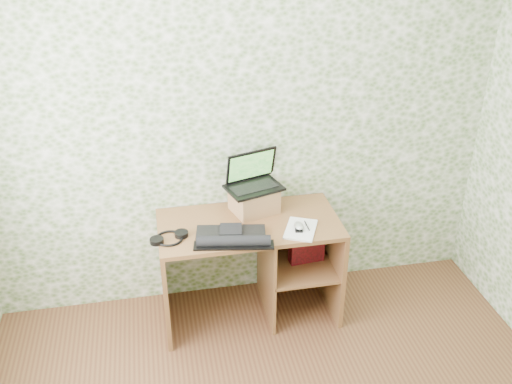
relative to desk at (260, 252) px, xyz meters
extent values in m
plane|color=white|center=(-0.08, 0.28, 0.82)|extent=(3.50, 0.00, 3.50)
cube|color=brown|center=(-0.08, -0.03, 0.25)|extent=(1.20, 0.60, 0.03)
cube|color=brown|center=(-0.66, -0.03, -0.12)|extent=(0.03, 0.60, 0.72)
cube|color=brown|center=(0.51, -0.03, -0.12)|extent=(0.03, 0.60, 0.72)
cube|color=brown|center=(0.04, -0.03, -0.12)|extent=(0.02, 0.56, 0.72)
cube|color=brown|center=(0.27, -0.03, -0.10)|extent=(0.46, 0.56, 0.02)
cube|color=brown|center=(0.28, 0.26, -0.12)|extent=(0.48, 0.02, 0.72)
cube|color=#A7794A|center=(-0.02, 0.12, 0.35)|extent=(0.34, 0.31, 0.17)
cube|color=black|center=(-0.02, 0.12, 0.45)|extent=(0.42, 0.34, 0.02)
cube|color=black|center=(-0.02, 0.11, 0.46)|extent=(0.34, 0.22, 0.00)
cube|color=black|center=(-0.02, 0.22, 0.57)|extent=(0.36, 0.16, 0.22)
cube|color=#1B5F21|center=(-0.02, 0.21, 0.57)|extent=(0.32, 0.14, 0.19)
cube|color=black|center=(-0.22, -0.16, 0.29)|extent=(0.46, 0.23, 0.03)
cube|color=black|center=(-0.22, -0.16, 0.30)|extent=(0.16, 0.16, 0.05)
cylinder|color=black|center=(-0.22, -0.28, 0.30)|extent=(0.46, 0.14, 0.07)
cube|color=black|center=(-0.22, -0.28, 0.27)|extent=(0.51, 0.18, 0.01)
torus|color=black|center=(-0.61, -0.13, 0.28)|extent=(0.22, 0.22, 0.02)
cylinder|color=black|center=(-0.69, -0.15, 0.28)|extent=(0.09, 0.09, 0.03)
cylinder|color=black|center=(-0.53, -0.11, 0.28)|extent=(0.09, 0.09, 0.03)
cube|color=white|center=(0.23, -0.19, 0.27)|extent=(0.28, 0.32, 0.01)
ellipsoid|color=silver|center=(0.22, -0.19, 0.30)|extent=(0.08, 0.10, 0.03)
cylinder|color=black|center=(0.28, -0.16, 0.28)|extent=(0.01, 0.12, 0.01)
cube|color=maroon|center=(0.33, -0.03, 0.05)|extent=(0.25, 0.10, 0.29)
camera|label=1|loc=(-0.65, -3.18, 2.25)|focal=40.00mm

